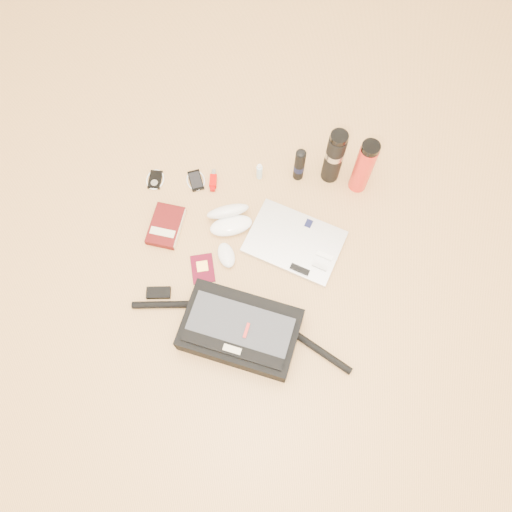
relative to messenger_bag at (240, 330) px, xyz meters
name	(u,v)px	position (x,y,z in m)	size (l,w,h in m)	color
ground	(243,275)	(-0.02, 0.24, -0.05)	(4.00, 4.00, 0.00)	tan
messenger_bag	(240,330)	(0.00, 0.00, 0.00)	(0.86, 0.34, 0.12)	black
laptop	(295,242)	(0.18, 0.39, -0.04)	(0.43, 0.36, 0.04)	silver
book	(166,226)	(-0.36, 0.41, -0.04)	(0.14, 0.20, 0.03)	#470A0A
passport	(203,269)	(-0.18, 0.24, -0.05)	(0.12, 0.14, 0.01)	#490314
mouse	(226,255)	(-0.09, 0.31, -0.04)	(0.11, 0.13, 0.04)	white
sunglasses_case	(229,219)	(-0.10, 0.46, -0.02)	(0.22, 0.20, 0.10)	white
ipod	(155,180)	(-0.45, 0.63, -0.05)	(0.08, 0.09, 0.01)	black
phone	(196,180)	(-0.27, 0.64, -0.05)	(0.10, 0.11, 0.01)	black
inhaler	(213,180)	(-0.19, 0.64, -0.04)	(0.03, 0.10, 0.03)	#BE0300
spray_bottle	(259,172)	(0.00, 0.69, -0.01)	(0.03, 0.03, 0.10)	#B3DEF3
aerosol_can	(299,165)	(0.16, 0.71, 0.04)	(0.06, 0.06, 0.19)	black
thermos_black	(334,157)	(0.30, 0.73, 0.09)	(0.09, 0.09, 0.29)	black
thermos_red	(364,167)	(0.42, 0.70, 0.09)	(0.09, 0.09, 0.29)	red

